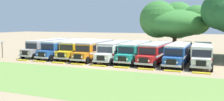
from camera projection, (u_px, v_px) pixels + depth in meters
ground_plane at (101, 65)px, 32.12m from camera, size 220.00×220.00×0.00m
foreground_grass_strip at (66, 79)px, 24.22m from camera, size 80.00×11.75×0.01m
parked_bus_slot_0 at (48, 46)px, 42.16m from camera, size 3.00×10.88×2.82m
parked_bus_slot_1 at (63, 48)px, 40.34m from camera, size 2.87×10.86×2.82m
parked_bus_slot_2 at (80, 48)px, 39.70m from camera, size 2.84×10.86×2.82m
parked_bus_slot_3 at (95, 49)px, 38.05m from camera, size 2.71×10.84×2.82m
parked_bus_slot_4 at (115, 50)px, 36.74m from camera, size 2.83×10.86×2.82m
parked_bus_slot_5 at (135, 50)px, 36.01m from camera, size 2.91×10.87×2.82m
parked_bus_slot_6 at (156, 52)px, 34.53m from camera, size 3.47×10.96×2.82m
parked_bus_slot_7 at (179, 53)px, 33.32m from camera, size 3.11×10.90×2.82m
parked_bus_slot_8 at (202, 53)px, 32.51m from camera, size 2.70×10.84×2.82m
curb_wheelstop_0 at (23, 60)px, 36.13m from camera, size 2.00×0.36×0.15m
curb_wheelstop_1 at (40, 61)px, 34.95m from camera, size 2.00×0.36×0.15m
curb_wheelstop_2 at (58, 63)px, 33.77m from camera, size 2.00×0.36×0.15m
curb_wheelstop_3 at (78, 64)px, 32.59m from camera, size 2.00×0.36×0.15m
curb_wheelstop_4 at (99, 66)px, 31.42m from camera, size 2.00×0.36×0.15m
curb_wheelstop_5 at (121, 67)px, 30.24m from camera, size 2.00×0.36×0.15m
curb_wheelstop_6 at (146, 69)px, 29.06m from camera, size 2.00×0.36×0.15m
curb_wheelstop_7 at (172, 71)px, 27.88m from camera, size 2.00×0.36×0.15m
curb_wheelstop_8 at (201, 73)px, 26.70m from camera, size 2.00×0.36×0.15m
broad_shade_tree at (174, 22)px, 44.06m from camera, size 12.62×12.28×9.83m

